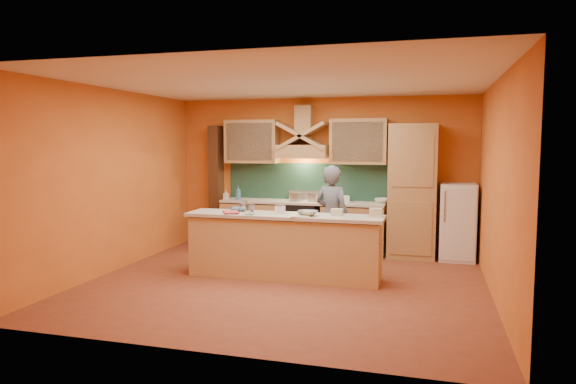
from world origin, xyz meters
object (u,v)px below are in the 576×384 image
(person, at_px, (332,217))
(mixing_bowl, at_px, (308,213))
(stove, at_px, (302,227))
(kitchen_scale, at_px, (280,210))
(fridge, at_px, (457,222))

(person, bearing_deg, mixing_bowl, 100.12)
(stove, height_order, kitchen_scale, kitchen_scale)
(kitchen_scale, xyz_separation_m, mixing_bowl, (0.44, -0.11, -0.02))
(person, distance_m, kitchen_scale, 1.03)
(stove, bearing_deg, fridge, 0.00)
(fridge, bearing_deg, kitchen_scale, -144.10)
(stove, height_order, fridge, fridge)
(fridge, relative_size, mixing_bowl, 4.41)
(stove, relative_size, mixing_bowl, 3.05)
(person, distance_m, mixing_bowl, 0.94)
(stove, xyz_separation_m, mixing_bowl, (0.57, -1.97, 0.53))
(stove, distance_m, person, 1.36)
(stove, height_order, person, person)
(stove, bearing_deg, person, -54.64)
(fridge, height_order, person, person)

